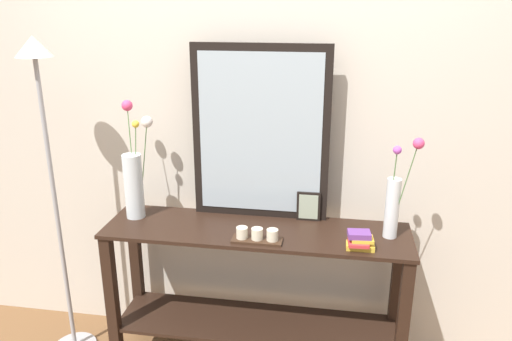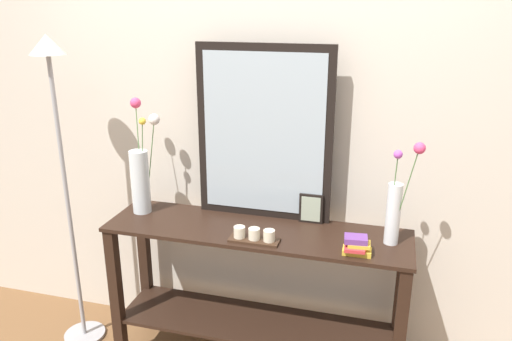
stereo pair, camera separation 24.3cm
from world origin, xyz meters
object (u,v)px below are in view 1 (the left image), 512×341
(tall_vase_left, at_px, (134,178))
(candle_tray, at_px, (257,236))
(console_table, at_px, (256,282))
(vase_right, at_px, (394,201))
(picture_frame_small, at_px, (308,206))
(book_stack, at_px, (360,241))
(floor_lamp, at_px, (48,152))
(mirror_leaning, at_px, (260,134))

(tall_vase_left, relative_size, candle_tray, 2.54)
(console_table, distance_m, vase_right, 0.84)
(console_table, bearing_deg, vase_right, 1.69)
(console_table, xyz_separation_m, picture_frame_small, (0.25, 0.15, 0.39))
(candle_tray, relative_size, book_stack, 1.86)
(console_table, relative_size, floor_lamp, 0.87)
(mirror_leaning, distance_m, candle_tray, 0.53)
(tall_vase_left, height_order, candle_tray, tall_vase_left)
(console_table, height_order, mirror_leaning, mirror_leaning)
(console_table, bearing_deg, book_stack, -14.30)
(console_table, bearing_deg, mirror_leaning, 92.16)
(tall_vase_left, distance_m, picture_frame_small, 0.93)
(vase_right, distance_m, floor_lamp, 1.75)
(mirror_leaning, bearing_deg, candle_tray, -83.69)
(tall_vase_left, distance_m, book_stack, 1.20)
(candle_tray, bearing_deg, tall_vase_left, 164.58)
(console_table, distance_m, floor_lamp, 1.27)
(book_stack, distance_m, floor_lamp, 1.62)
(console_table, distance_m, picture_frame_small, 0.49)
(mirror_leaning, relative_size, tall_vase_left, 1.47)
(console_table, xyz_separation_m, candle_tray, (0.03, -0.13, 0.34))
(tall_vase_left, bearing_deg, mirror_leaning, 10.18)
(picture_frame_small, bearing_deg, candle_tray, -128.56)
(candle_tray, xyz_separation_m, book_stack, (0.48, 0.00, 0.01))
(tall_vase_left, xyz_separation_m, book_stack, (1.17, -0.19, -0.18))
(mirror_leaning, bearing_deg, vase_right, -12.89)
(candle_tray, xyz_separation_m, floor_lamp, (-1.10, 0.09, 0.34))
(candle_tray, distance_m, picture_frame_small, 0.37)
(vase_right, height_order, book_stack, vase_right)
(console_table, height_order, tall_vase_left, tall_vase_left)
(tall_vase_left, xyz_separation_m, picture_frame_small, (0.91, 0.09, -0.14))
(picture_frame_small, bearing_deg, mirror_leaning, 175.01)
(mirror_leaning, relative_size, floor_lamp, 0.51)
(picture_frame_small, height_order, floor_lamp, floor_lamp)
(console_table, height_order, floor_lamp, floor_lamp)
(picture_frame_small, relative_size, book_stack, 1.20)
(console_table, xyz_separation_m, tall_vase_left, (-0.66, 0.06, 0.52))
(console_table, relative_size, vase_right, 2.99)
(console_table, height_order, book_stack, book_stack)
(candle_tray, bearing_deg, console_table, 101.69)
(picture_frame_small, bearing_deg, floor_lamp, -171.87)
(console_table, bearing_deg, floor_lamp, -177.99)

